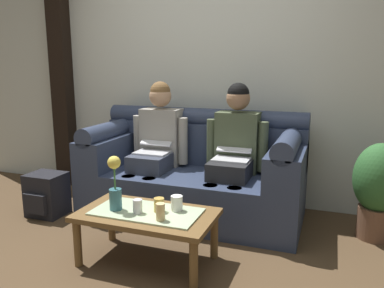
% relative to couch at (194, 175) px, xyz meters
% --- Properties ---
extents(ground_plane, '(14.00, 14.00, 0.00)m').
position_rel_couch_xyz_m(ground_plane, '(-0.00, -1.17, -0.38)').
color(ground_plane, '#4C3823').
extents(back_wall_patterned, '(6.00, 0.12, 2.90)m').
position_rel_couch_xyz_m(back_wall_patterned, '(-0.00, 0.53, 1.07)').
color(back_wall_patterned, silver).
rests_on(back_wall_patterned, ground_plane).
extents(timber_pillar, '(0.20, 0.20, 2.90)m').
position_rel_couch_xyz_m(timber_pillar, '(-1.73, 0.41, 1.07)').
color(timber_pillar, black).
rests_on(timber_pillar, ground_plane).
extents(couch, '(1.97, 0.88, 0.96)m').
position_rel_couch_xyz_m(couch, '(0.00, 0.00, 0.00)').
color(couch, '#2D3851').
rests_on(couch, ground_plane).
extents(person_left, '(0.56, 0.67, 1.22)m').
position_rel_couch_xyz_m(person_left, '(-0.38, -0.00, 0.28)').
color(person_left, '#383D4C').
rests_on(person_left, ground_plane).
extents(person_right, '(0.56, 0.67, 1.22)m').
position_rel_couch_xyz_m(person_right, '(0.38, -0.00, 0.28)').
color(person_right, '#232326').
rests_on(person_right, ground_plane).
extents(coffee_table, '(0.95, 0.54, 0.38)m').
position_rel_couch_xyz_m(coffee_table, '(-0.00, -0.98, -0.05)').
color(coffee_table, brown).
rests_on(coffee_table, ground_plane).
extents(flower_vase, '(0.09, 0.09, 0.39)m').
position_rel_couch_xyz_m(flower_vase, '(-0.21, -1.03, 0.19)').
color(flower_vase, '#336672').
rests_on(flower_vase, coffee_table).
extents(cup_near_left, '(0.06, 0.06, 0.10)m').
position_rel_couch_xyz_m(cup_near_left, '(-0.04, -1.03, 0.05)').
color(cup_near_left, silver).
rests_on(cup_near_left, coffee_table).
extents(cup_near_right, '(0.06, 0.06, 0.11)m').
position_rel_couch_xyz_m(cup_near_right, '(0.16, -1.09, 0.06)').
color(cup_near_right, '#DBB77A').
rests_on(cup_near_right, coffee_table).
extents(cup_far_center, '(0.08, 0.08, 0.11)m').
position_rel_couch_xyz_m(cup_far_center, '(0.19, -0.90, 0.06)').
color(cup_far_center, white).
rests_on(cup_far_center, coffee_table).
extents(cup_far_left, '(0.07, 0.07, 0.10)m').
position_rel_couch_xyz_m(cup_far_left, '(0.09, -0.96, 0.05)').
color(cup_far_left, gold).
rests_on(cup_far_left, coffee_table).
extents(backpack_left, '(0.32, 0.32, 0.39)m').
position_rel_couch_xyz_m(backpack_left, '(-1.27, -0.52, -0.18)').
color(backpack_left, black).
rests_on(backpack_left, ground_plane).
extents(potted_plant, '(0.40, 0.40, 0.78)m').
position_rel_couch_xyz_m(potted_plant, '(1.55, 0.00, 0.06)').
color(potted_plant, brown).
rests_on(potted_plant, ground_plane).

